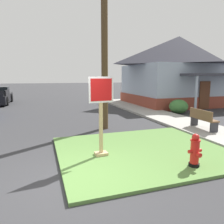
{
  "coord_description": "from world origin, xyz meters",
  "views": [
    {
      "loc": [
        -0.57,
        -4.5,
        2.36
      ],
      "look_at": [
        1.81,
        2.52,
        1.13
      ],
      "focal_mm": 34.06,
      "sensor_mm": 36.0,
      "label": 1
    }
  ],
  "objects_px": {
    "fire_hydrant": "(195,151)",
    "manhole_cover": "(83,145)",
    "stop_sign": "(101,118)",
    "street_bench": "(203,118)"
  },
  "relations": [
    {
      "from": "fire_hydrant",
      "to": "manhole_cover",
      "type": "bearing_deg",
      "value": 129.23
    },
    {
      "from": "stop_sign",
      "to": "street_bench",
      "type": "distance_m",
      "value": 5.29
    },
    {
      "from": "fire_hydrant",
      "to": "stop_sign",
      "type": "height_order",
      "value": "stop_sign"
    },
    {
      "from": "manhole_cover",
      "to": "fire_hydrant",
      "type": "bearing_deg",
      "value": -50.77
    },
    {
      "from": "manhole_cover",
      "to": "street_bench",
      "type": "bearing_deg",
      "value": 2.17
    },
    {
      "from": "manhole_cover",
      "to": "street_bench",
      "type": "height_order",
      "value": "street_bench"
    },
    {
      "from": "stop_sign",
      "to": "street_bench",
      "type": "relative_size",
      "value": 1.53
    },
    {
      "from": "manhole_cover",
      "to": "street_bench",
      "type": "relative_size",
      "value": 0.47
    },
    {
      "from": "stop_sign",
      "to": "manhole_cover",
      "type": "distance_m",
      "value": 1.82
    },
    {
      "from": "fire_hydrant",
      "to": "street_bench",
      "type": "relative_size",
      "value": 0.58
    }
  ]
}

